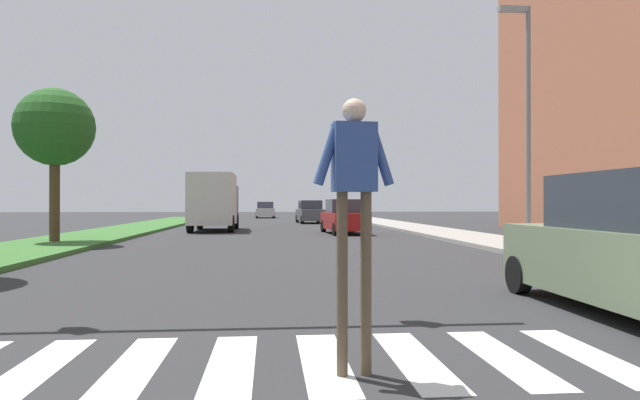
{
  "coord_description": "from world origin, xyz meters",
  "views": [
    {
      "loc": [
        -0.08,
        2.77,
        1.55
      ],
      "look_at": [
        1.01,
        15.07,
        1.61
      ],
      "focal_mm": 31.9,
      "sensor_mm": 36.0,
      "label": 1
    }
  ],
  "objects_px": {
    "sedan_distant": "(310,213)",
    "truck_box_delivery": "(214,201)",
    "sedan_far_horizon": "(265,210)",
    "tree_far": "(55,128)",
    "suv_crossing": "(639,247)",
    "sedan_midblock": "(344,218)",
    "street_lamp_right": "(525,105)",
    "pedestrian_performer": "(354,190)"
  },
  "relations": [
    {
      "from": "suv_crossing",
      "to": "sedan_midblock",
      "type": "bearing_deg",
      "value": 93.78
    },
    {
      "from": "sedan_distant",
      "to": "truck_box_delivery",
      "type": "height_order",
      "value": "truck_box_delivery"
    },
    {
      "from": "tree_far",
      "to": "sedan_midblock",
      "type": "distance_m",
      "value": 13.89
    },
    {
      "from": "sedan_midblock",
      "to": "street_lamp_right",
      "type": "bearing_deg",
      "value": -69.88
    },
    {
      "from": "truck_box_delivery",
      "to": "sedan_midblock",
      "type": "bearing_deg",
      "value": -26.54
    },
    {
      "from": "sedan_distant",
      "to": "truck_box_delivery",
      "type": "relative_size",
      "value": 0.71
    },
    {
      "from": "suv_crossing",
      "to": "sedan_distant",
      "type": "distance_m",
      "value": 35.77
    },
    {
      "from": "pedestrian_performer",
      "to": "sedan_far_horizon",
      "type": "height_order",
      "value": "pedestrian_performer"
    },
    {
      "from": "truck_box_delivery",
      "to": "sedan_distant",
      "type": "bearing_deg",
      "value": 61.79
    },
    {
      "from": "tree_far",
      "to": "street_lamp_right",
      "type": "relative_size",
      "value": 0.74
    },
    {
      "from": "suv_crossing",
      "to": "sedan_far_horizon",
      "type": "relative_size",
      "value": 1.02
    },
    {
      "from": "tree_far",
      "to": "street_lamp_right",
      "type": "height_order",
      "value": "street_lamp_right"
    },
    {
      "from": "street_lamp_right",
      "to": "truck_box_delivery",
      "type": "xyz_separation_m",
      "value": [
        -10.94,
        14.76,
        -2.96
      ]
    },
    {
      "from": "street_lamp_right",
      "to": "truck_box_delivery",
      "type": "relative_size",
      "value": 1.21
    },
    {
      "from": "street_lamp_right",
      "to": "sedan_far_horizon",
      "type": "height_order",
      "value": "street_lamp_right"
    },
    {
      "from": "tree_far",
      "to": "sedan_distant",
      "type": "relative_size",
      "value": 1.26
    },
    {
      "from": "pedestrian_performer",
      "to": "sedan_midblock",
      "type": "height_order",
      "value": "pedestrian_performer"
    },
    {
      "from": "street_lamp_right",
      "to": "suv_crossing",
      "type": "bearing_deg",
      "value": -106.38
    },
    {
      "from": "pedestrian_performer",
      "to": "sedan_midblock",
      "type": "distance_m",
      "value": 23.47
    },
    {
      "from": "sedan_distant",
      "to": "truck_box_delivery",
      "type": "bearing_deg",
      "value": -118.21
    },
    {
      "from": "pedestrian_performer",
      "to": "suv_crossing",
      "type": "bearing_deg",
      "value": 28.89
    },
    {
      "from": "sedan_far_horizon",
      "to": "truck_box_delivery",
      "type": "distance_m",
      "value": 27.09
    },
    {
      "from": "pedestrian_performer",
      "to": "sedan_distant",
      "type": "xyz_separation_m",
      "value": [
        2.36,
        38.12,
        -0.86
      ]
    },
    {
      "from": "sedan_midblock",
      "to": "truck_box_delivery",
      "type": "bearing_deg",
      "value": 153.46
    },
    {
      "from": "sedan_distant",
      "to": "sedan_far_horizon",
      "type": "bearing_deg",
      "value": 102.9
    },
    {
      "from": "tree_far",
      "to": "truck_box_delivery",
      "type": "bearing_deg",
      "value": 65.33
    },
    {
      "from": "pedestrian_performer",
      "to": "suv_crossing",
      "type": "relative_size",
      "value": 0.54
    },
    {
      "from": "sedan_midblock",
      "to": "suv_crossing",
      "type": "bearing_deg",
      "value": -86.22
    },
    {
      "from": "tree_far",
      "to": "suv_crossing",
      "type": "bearing_deg",
      "value": -47.18
    },
    {
      "from": "street_lamp_right",
      "to": "sedan_distant",
      "type": "relative_size",
      "value": 1.69
    },
    {
      "from": "tree_far",
      "to": "suv_crossing",
      "type": "height_order",
      "value": "tree_far"
    },
    {
      "from": "street_lamp_right",
      "to": "sedan_midblock",
      "type": "xyz_separation_m",
      "value": [
        -4.17,
        11.37,
        -3.8
      ]
    },
    {
      "from": "tree_far",
      "to": "sedan_midblock",
      "type": "relative_size",
      "value": 1.24
    },
    {
      "from": "suv_crossing",
      "to": "truck_box_delivery",
      "type": "height_order",
      "value": "truck_box_delivery"
    },
    {
      "from": "pedestrian_performer",
      "to": "sedan_midblock",
      "type": "relative_size",
      "value": 0.56
    },
    {
      "from": "tree_far",
      "to": "sedan_far_horizon",
      "type": "height_order",
      "value": "tree_far"
    },
    {
      "from": "pedestrian_performer",
      "to": "tree_far",
      "type": "bearing_deg",
      "value": 117.59
    },
    {
      "from": "pedestrian_performer",
      "to": "sedan_far_horizon",
      "type": "xyz_separation_m",
      "value": [
        -1.18,
        53.6,
        -0.89
      ]
    },
    {
      "from": "tree_far",
      "to": "sedan_far_horizon",
      "type": "relative_size",
      "value": 1.23
    },
    {
      "from": "pedestrian_performer",
      "to": "truck_box_delivery",
      "type": "relative_size",
      "value": 0.4
    },
    {
      "from": "suv_crossing",
      "to": "sedan_far_horizon",
      "type": "bearing_deg",
      "value": 96.19
    },
    {
      "from": "pedestrian_performer",
      "to": "street_lamp_right",
      "type": "bearing_deg",
      "value": 58.98
    }
  ]
}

